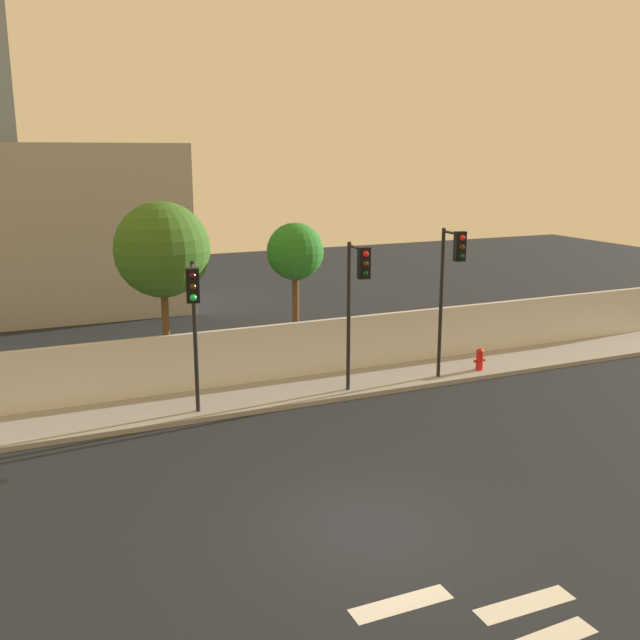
% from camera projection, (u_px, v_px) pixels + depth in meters
% --- Properties ---
extents(ground_plane, '(80.00, 80.00, 0.00)m').
position_uv_depth(ground_plane, '(370.00, 528.00, 14.36)').
color(ground_plane, black).
extents(sidewalk, '(36.00, 2.40, 0.15)m').
position_uv_depth(sidewalk, '(242.00, 399.00, 21.64)').
color(sidewalk, gray).
rests_on(sidewalk, ground).
extents(perimeter_wall, '(36.00, 0.18, 1.80)m').
position_uv_depth(perimeter_wall, '(229.00, 357.00, 22.56)').
color(perimeter_wall, silver).
rests_on(perimeter_wall, sidewalk).
extents(traffic_light_left, '(0.39, 1.51, 4.59)m').
position_uv_depth(traffic_light_left, '(357.00, 287.00, 20.91)').
color(traffic_light_left, black).
rests_on(traffic_light_left, sidewalk).
extents(traffic_light_center, '(0.56, 1.48, 4.31)m').
position_uv_depth(traffic_light_center, '(194.00, 308.00, 19.04)').
color(traffic_light_center, black).
rests_on(traffic_light_center, sidewalk).
extents(traffic_light_right, '(0.36, 1.32, 4.86)m').
position_uv_depth(traffic_light_right, '(451.00, 273.00, 22.29)').
color(traffic_light_right, black).
rests_on(traffic_light_right, sidewalk).
extents(fire_hydrant, '(0.44, 0.26, 0.75)m').
position_uv_depth(fire_hydrant, '(480.00, 358.00, 24.24)').
color(fire_hydrant, red).
rests_on(fire_hydrant, sidewalk).
extents(roadside_tree_midleft, '(2.96, 2.96, 5.89)m').
position_uv_depth(roadside_tree_midleft, '(162.00, 250.00, 22.12)').
color(roadside_tree_midleft, brown).
rests_on(roadside_tree_midleft, ground).
extents(roadside_tree_midright, '(1.91, 1.91, 5.06)m').
position_uv_depth(roadside_tree_midright, '(295.00, 253.00, 23.94)').
color(roadside_tree_midright, brown).
rests_on(roadside_tree_midright, ground).
extents(low_building_distant, '(10.97, 6.00, 7.72)m').
position_uv_depth(low_building_distant, '(60.00, 230.00, 32.93)').
color(low_building_distant, '#A3A3A3').
rests_on(low_building_distant, ground).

